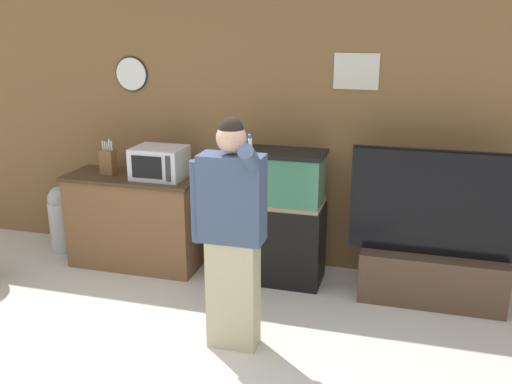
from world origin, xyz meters
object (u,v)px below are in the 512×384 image
Objects in this scene: trash_bin at (62,218)px; aquarium_on_stand at (274,216)px; tv_on_stand at (433,260)px; person_standing at (231,233)px; microwave at (160,163)px; knife_block at (108,161)px; counter_island at (136,221)px.

aquarium_on_stand is at bearing -1.56° from trash_bin.
tv_on_stand is 0.84× the size of person_standing.
microwave is 1.41m from trash_bin.
tv_on_stand is at bearing -0.52° from knife_block.
knife_block reaches higher than aquarium_on_stand.
aquarium_on_stand is (1.41, 0.05, 0.16)m from counter_island.
counter_island is 0.93m from trash_bin.
knife_block is 0.49× the size of trash_bin.
person_standing is 2.69m from trash_bin.
knife_block is at bearing 144.89° from person_standing.
aquarium_on_stand is at bearing 88.87° from person_standing.
trash_bin is at bearing 178.44° from aquarium_on_stand.
tv_on_stand is (2.55, -0.04, -0.68)m from microwave.
knife_block is 0.24× the size of tv_on_stand.
aquarium_on_stand is 1.76× the size of trash_bin.
person_standing reaches higher than tv_on_stand.
microwave reaches higher than trash_bin.
person_standing is (1.09, -1.16, -0.16)m from microwave.
aquarium_on_stand is (1.12, 0.04, -0.45)m from microwave.
tv_on_stand is 2.07× the size of trash_bin.
tv_on_stand reaches higher than counter_island.
microwave is at bearing -5.05° from trash_bin.
counter_island is at bearing 140.16° from person_standing.
tv_on_stand is (2.84, -0.03, -0.07)m from counter_island.
person_standing is at bearing -91.13° from aquarium_on_stand.
tv_on_stand is at bearing -2.17° from trash_bin.
aquarium_on_stand is at bearing 2.22° from microwave.
counter_island is 1.86m from person_standing.
trash_bin is at bearing 170.25° from knife_block.
microwave is 1.39× the size of knife_block.
person_standing is (1.64, -1.15, -0.14)m from knife_block.
counter_island is at bearing -178.01° from aquarium_on_stand.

